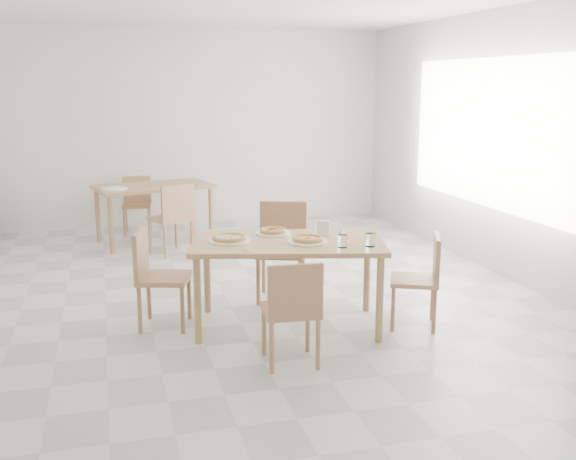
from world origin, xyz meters
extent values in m
plane|color=silver|center=(0.00, 0.00, 0.00)|extent=(7.00, 7.00, 0.00)
plane|color=silver|center=(0.00, 3.50, 1.40)|extent=(6.00, 0.00, 6.00)
plane|color=silver|center=(0.00, -3.50, 1.40)|extent=(6.00, 0.00, 6.00)
plane|color=silver|center=(3.00, 0.00, 1.40)|extent=(0.00, 7.00, 7.00)
cube|color=white|center=(2.98, 0.30, 1.50)|extent=(1.60, 0.02, 3.20)
cube|color=tan|center=(0.38, -1.03, 0.73)|extent=(1.75, 1.25, 0.04)
cylinder|color=tan|center=(-0.41, -1.22, 0.35)|extent=(0.06, 0.06, 0.71)
cylinder|color=tan|center=(0.98, -1.58, 0.35)|extent=(0.06, 0.06, 0.71)
cylinder|color=tan|center=(-0.23, -0.49, 0.35)|extent=(0.06, 0.06, 0.71)
cylinder|color=tan|center=(1.17, -0.84, 0.35)|extent=(0.06, 0.06, 0.71)
cube|color=tan|center=(0.19, -1.78, 0.40)|extent=(0.42, 0.42, 0.04)
cube|color=tan|center=(0.18, -1.96, 0.61)|extent=(0.40, 0.07, 0.38)
cylinder|color=tan|center=(0.37, -1.62, 0.19)|extent=(0.03, 0.03, 0.39)
cylinder|color=tan|center=(0.03, -1.60, 0.19)|extent=(0.03, 0.03, 0.39)
cylinder|color=tan|center=(0.35, -1.96, 0.19)|extent=(0.03, 0.03, 0.39)
cylinder|color=tan|center=(0.01, -1.93, 0.19)|extent=(0.03, 0.03, 0.39)
cube|color=tan|center=(0.51, -0.31, 0.46)|extent=(0.58, 0.58, 0.04)
cube|color=tan|center=(0.58, -0.12, 0.70)|extent=(0.44, 0.20, 0.43)
cylinder|color=tan|center=(0.26, -0.42, 0.22)|extent=(0.04, 0.04, 0.44)
cylinder|color=tan|center=(0.62, -0.56, 0.22)|extent=(0.04, 0.04, 0.44)
cylinder|color=tan|center=(0.39, -0.06, 0.22)|extent=(0.04, 0.04, 0.44)
cylinder|color=tan|center=(0.76, -0.20, 0.22)|extent=(0.04, 0.04, 0.44)
cube|color=tan|center=(-0.63, -0.76, 0.42)|extent=(0.51, 0.51, 0.04)
cube|color=tan|center=(-0.81, -0.71, 0.64)|extent=(0.15, 0.41, 0.39)
cylinder|color=tan|center=(-0.51, -0.98, 0.20)|extent=(0.04, 0.04, 0.40)
cylinder|color=tan|center=(-0.41, -0.64, 0.20)|extent=(0.04, 0.04, 0.40)
cylinder|color=tan|center=(-0.85, -0.88, 0.20)|extent=(0.04, 0.04, 0.40)
cylinder|color=tan|center=(-0.75, -0.54, 0.20)|extent=(0.04, 0.04, 0.40)
cube|color=tan|center=(1.41, -1.31, 0.40)|extent=(0.52, 0.52, 0.04)
cube|color=tan|center=(1.57, -1.38, 0.61)|extent=(0.20, 0.37, 0.37)
cylinder|color=tan|center=(1.32, -1.08, 0.19)|extent=(0.03, 0.03, 0.38)
cylinder|color=tan|center=(1.18, -1.39, 0.19)|extent=(0.03, 0.03, 0.38)
cylinder|color=tan|center=(1.63, -1.22, 0.19)|extent=(0.03, 0.03, 0.38)
cylinder|color=tan|center=(1.49, -1.53, 0.19)|extent=(0.03, 0.03, 0.38)
cylinder|color=white|center=(0.51, -1.16, 0.76)|extent=(0.33, 0.33, 0.02)
cylinder|color=white|center=(-0.10, -0.95, 0.76)|extent=(0.35, 0.35, 0.02)
cylinder|color=white|center=(0.31, -0.77, 0.76)|extent=(0.30, 0.30, 0.02)
cylinder|color=#E8BC6D|center=(0.51, -1.16, 0.77)|extent=(0.28, 0.28, 0.01)
torus|color=#E8BC6D|center=(0.51, -1.16, 0.78)|extent=(0.29, 0.29, 0.03)
cylinder|color=#D74525|center=(0.51, -1.16, 0.78)|extent=(0.22, 0.22, 0.01)
ellipsoid|color=#234E11|center=(0.51, -1.16, 0.79)|extent=(0.05, 0.04, 0.01)
cylinder|color=#E8BC6D|center=(-0.10, -0.95, 0.77)|extent=(0.30, 0.30, 0.01)
torus|color=#E8BC6D|center=(-0.10, -0.95, 0.78)|extent=(0.31, 0.31, 0.03)
cylinder|color=beige|center=(-0.10, -0.95, 0.78)|extent=(0.24, 0.24, 0.01)
cylinder|color=#E8BC6D|center=(0.31, -0.77, 0.77)|extent=(0.25, 0.25, 0.01)
torus|color=#E8BC6D|center=(0.31, -0.77, 0.78)|extent=(0.25, 0.25, 0.03)
cylinder|color=#D74525|center=(0.31, -0.77, 0.78)|extent=(0.18, 0.18, 0.01)
cylinder|color=white|center=(0.96, -1.41, 0.80)|extent=(0.08, 0.08, 0.11)
cylinder|color=white|center=(0.73, -1.38, 0.80)|extent=(0.08, 0.08, 0.10)
cube|color=silver|center=(0.72, -0.94, 0.76)|extent=(0.13, 0.10, 0.01)
cube|color=white|center=(0.72, -0.94, 0.82)|extent=(0.12, 0.08, 0.12)
cube|color=silver|center=(0.92, -0.85, 0.75)|extent=(0.09, 0.16, 0.01)
cube|color=silver|center=(-0.02, -1.27, 0.75)|extent=(0.04, 0.19, 0.01)
cube|color=tan|center=(-0.47, 2.42, 0.73)|extent=(1.59, 1.13, 0.04)
cylinder|color=tan|center=(-1.03, 1.94, 0.35)|extent=(0.06, 0.06, 0.71)
cylinder|color=tan|center=(0.24, 2.24, 0.35)|extent=(0.06, 0.06, 0.71)
cylinder|color=tan|center=(-1.18, 2.60, 0.35)|extent=(0.06, 0.06, 0.71)
cylinder|color=tan|center=(0.08, 2.90, 0.35)|extent=(0.06, 0.06, 0.71)
cube|color=tan|center=(-0.34, 1.75, 0.44)|extent=(0.56, 0.56, 0.04)
cube|color=tan|center=(-0.26, 1.58, 0.66)|extent=(0.40, 0.21, 0.40)
cylinder|color=tan|center=(-0.24, 2.00, 0.21)|extent=(0.04, 0.04, 0.42)
cylinder|color=tan|center=(-0.58, 1.84, 0.21)|extent=(0.04, 0.04, 0.42)
cylinder|color=tan|center=(-0.09, 1.66, 0.21)|extent=(0.04, 0.04, 0.42)
cylinder|color=tan|center=(-0.43, 1.51, 0.21)|extent=(0.04, 0.04, 0.42)
cube|color=tan|center=(-0.67, 3.02, 0.39)|extent=(0.42, 0.42, 0.04)
cube|color=tan|center=(-0.65, 3.20, 0.59)|extent=(0.38, 0.08, 0.36)
cylinder|color=tan|center=(-0.85, 2.88, 0.19)|extent=(0.03, 0.03, 0.37)
cylinder|color=tan|center=(-0.52, 2.84, 0.19)|extent=(0.03, 0.03, 0.37)
cylinder|color=tan|center=(-0.81, 3.20, 0.19)|extent=(0.03, 0.03, 0.37)
cylinder|color=tan|center=(-0.49, 3.17, 0.19)|extent=(0.03, 0.03, 0.37)
cylinder|color=white|center=(-0.96, 2.18, 0.76)|extent=(0.31, 0.31, 0.02)
camera|label=1|loc=(-1.06, -6.29, 2.03)|focal=42.00mm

